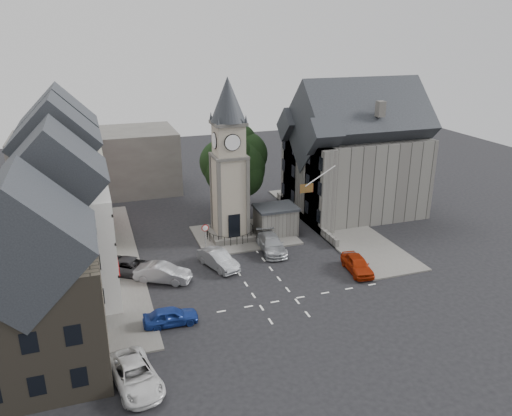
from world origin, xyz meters
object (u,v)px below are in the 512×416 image
object	(u,v)px
clock_tower	(229,162)
pedestrian	(320,219)
car_west_blue	(171,316)
stone_shelter	(276,220)
car_east_red	(357,264)

from	to	relation	value
clock_tower	pedestrian	bearing A→B (deg)	0.53
clock_tower	pedestrian	xyz separation A→B (m)	(10.19, 0.09, -7.36)
clock_tower	car_west_blue	distance (m)	18.00
stone_shelter	car_east_red	size ratio (longest dim) A/B	0.98
car_east_red	pedestrian	bearing A→B (deg)	87.96
clock_tower	stone_shelter	size ratio (longest dim) A/B	3.78
stone_shelter	pedestrian	xyz separation A→B (m)	(5.39, 0.59, -0.79)
car_west_blue	car_east_red	distance (m)	17.34
stone_shelter	car_east_red	distance (m)	11.17
car_east_red	pedestrian	world-z (taller)	pedestrian
stone_shelter	car_west_blue	bearing A→B (deg)	-134.66
clock_tower	car_west_blue	size ratio (longest dim) A/B	4.08
clock_tower	car_west_blue	xyz separation A→B (m)	(-8.54, -13.99, -7.44)
clock_tower	car_east_red	distance (m)	15.75
clock_tower	stone_shelter	distance (m)	8.15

